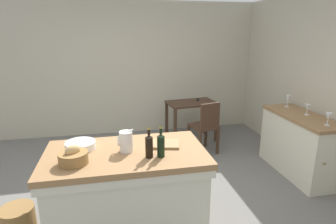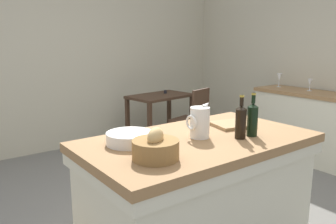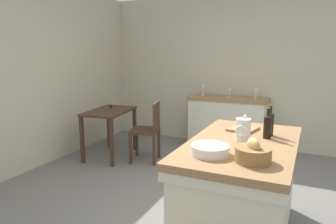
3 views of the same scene
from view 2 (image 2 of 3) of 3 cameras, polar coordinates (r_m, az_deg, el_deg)
name	(u,v)px [view 2 (image 2 of 3)]	position (r m, az deg, el deg)	size (l,w,h in m)	color
ground_plane	(182,218)	(3.16, 2.33, -17.16)	(6.76, 6.76, 0.00)	#66635E
wall_back	(66,57)	(5.05, -16.68, 8.81)	(5.32, 0.12, 2.60)	#B2AA93
island_table	(198,195)	(2.44, 4.98, -13.65)	(1.57, 0.89, 0.90)	olive
side_cabinet	(304,125)	(4.80, 21.77, -2.01)	(0.52, 1.31, 0.89)	olive
writing_desk	(160,103)	(4.98, -1.31, 1.47)	(0.96, 0.67, 0.80)	#3D281C
wooden_chair	(193,119)	(4.53, 4.16, -1.24)	(0.49, 0.49, 0.92)	#3D281C
pitcher	(200,122)	(2.27, 5.29, -1.68)	(0.17, 0.13, 0.25)	silver
wash_bowl	(130,138)	(2.16, -6.38, -4.34)	(0.30, 0.30, 0.07)	silver
bread_basket	(156,148)	(1.87, -2.08, -6.00)	(0.26, 0.26, 0.18)	olive
cutting_board	(232,124)	(2.63, 10.65, -2.06)	(0.28, 0.24, 0.02)	#99754C
wine_bottle_dark	(252,119)	(2.37, 13.90, -1.09)	(0.07, 0.07, 0.29)	black
wine_bottle_amber	(241,121)	(2.29, 12.04, -1.50)	(0.07, 0.07, 0.29)	black
wine_glass_left	(310,83)	(4.75, 22.60, 4.54)	(0.07, 0.07, 0.15)	white
wine_glass_middle	(279,78)	(5.00, 18.06, 5.47)	(0.07, 0.07, 0.19)	white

